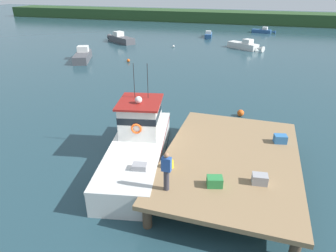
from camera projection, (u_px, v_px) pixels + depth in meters
ground_plane at (136, 162)px, 15.58m from camera, size 200.00×200.00×0.00m
dock at (231, 158)px, 13.84m from camera, size 6.00×9.00×1.20m
main_fishing_boat at (139, 142)px, 15.42m from camera, size 4.09×9.97×4.80m
crate_single_by_cleat at (215, 182)px, 11.68m from camera, size 0.70×0.59×0.40m
crate_single_far at (260, 179)px, 11.83m from camera, size 0.65×0.51×0.41m
crate_stack_mid_dock at (280, 139)px, 14.86m from camera, size 0.68×0.56×0.41m
bait_bucket at (170, 164)px, 12.87m from camera, size 0.32×0.32×0.34m
deckhand_by_the_boat at (166, 171)px, 11.20m from camera, size 0.36×0.22×1.63m
moored_boat_far_left at (208, 35)px, 50.55m from camera, size 1.49×4.35×1.09m
moored_boat_mid_harbor at (83, 55)px, 35.77m from camera, size 3.49×6.08×1.55m
moored_boat_off_the_point at (263, 31)px, 54.82m from camera, size 4.30×1.70×1.07m
moored_boat_outer_mooring at (245, 46)px, 41.57m from camera, size 5.22×3.84×1.39m
moored_boat_far_right at (120, 39)px, 46.17m from camera, size 5.92×4.49×1.59m
mooring_buoy_spare_mooring at (173, 46)px, 42.78m from camera, size 0.32×0.32×0.32m
mooring_buoy_outer at (128, 60)px, 34.92m from camera, size 0.37×0.37×0.37m
mooring_buoy_inshore at (241, 113)px, 20.78m from camera, size 0.47×0.47×0.47m
far_shoreline at (241, 17)px, 68.47m from camera, size 120.00×8.00×2.40m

